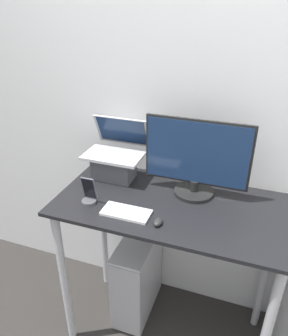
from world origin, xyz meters
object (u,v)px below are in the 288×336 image
at_px(laptop, 115,161).
at_px(keyboard, 126,212).
at_px(computer_tower, 137,276).
at_px(monitor, 196,161).
at_px(cell_phone, 89,195).
at_px(mouse, 158,222).

bearing_deg(laptop, keyboard, -57.91).
xyz_separation_m(keyboard, computer_tower, (-0.05, 0.28, -0.72)).
bearing_deg(monitor, cell_phone, -151.00).
relative_size(monitor, computer_tower, 0.95).
distance_m(mouse, computer_tower, 0.82).
bearing_deg(mouse, monitor, 72.94).
xyz_separation_m(laptop, mouse, (0.38, -0.35, -0.09)).
relative_size(keyboard, mouse, 3.77).
xyz_separation_m(keyboard, mouse, (0.17, -0.03, 0.01)).
relative_size(laptop, monitor, 0.62).
bearing_deg(laptop, monitor, -3.20).
bearing_deg(keyboard, laptop, 122.09).
distance_m(mouse, cell_phone, 0.39).
bearing_deg(keyboard, monitor, 47.54).
xyz_separation_m(laptop, monitor, (0.48, -0.03, 0.09)).
bearing_deg(keyboard, cell_phone, 172.91).
bearing_deg(mouse, computer_tower, 126.52).
relative_size(monitor, cell_phone, 3.70).
xyz_separation_m(laptop, computer_tower, (0.15, -0.05, -0.81)).
bearing_deg(monitor, keyboard, -132.46).
bearing_deg(mouse, keyboard, 170.40).
relative_size(mouse, cell_phone, 0.43).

